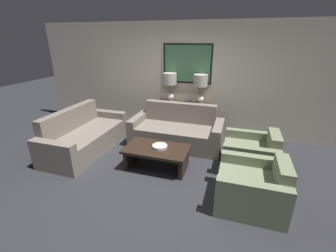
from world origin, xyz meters
The scene contains 11 objects.
ground_plane centered at (0.00, 0.00, 0.00)m, with size 20.00×20.00×0.00m, color #28282D.
back_wall centered at (0.00, 2.45, 1.33)m, with size 8.03×0.12×2.65m.
console_table centered at (0.00, 2.19, 0.39)m, with size 1.28×0.36×0.79m.
table_lamp_left centered at (-0.37, 2.19, 1.25)m, with size 0.33×0.33×0.70m.
table_lamp_right centered at (0.37, 2.19, 1.25)m, with size 0.33×0.33×0.70m.
couch_by_back_wall centered at (0.00, 1.52, 0.30)m, with size 2.01×0.90×0.89m.
couch_by_side centered at (-1.81, 0.66, 0.30)m, with size 0.90×2.01×0.89m.
coffee_table centered at (-0.07, 0.43, 0.30)m, with size 1.16×0.68×0.41m.
decorative_bowl centered at (-0.02, 0.46, 0.44)m, with size 0.28×0.28×0.05m.
armchair_near_back_wall centered at (1.58, 0.94, 0.28)m, with size 0.93×0.89×0.74m.
armchair_near_camera centered at (1.58, -0.08, 0.28)m, with size 0.93×0.89×0.74m.
Camera 1 is at (1.23, -2.98, 2.29)m, focal length 24.00 mm.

